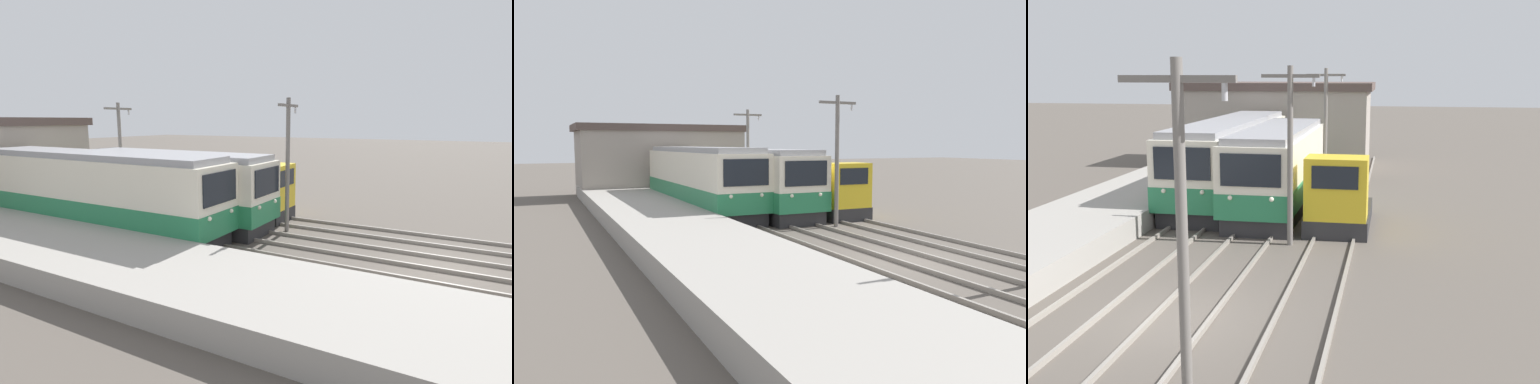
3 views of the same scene
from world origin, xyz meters
TOP-DOWN VIEW (x-y plane):
  - ground_plane at (0.00, 0.00)m, footprint 200.00×200.00m
  - platform_left at (-6.25, 0.00)m, footprint 4.50×54.00m
  - track_left at (-2.60, 0.00)m, footprint 1.54×60.00m
  - track_center at (0.20, 0.00)m, footprint 1.54×60.00m
  - track_right at (3.20, 0.00)m, footprint 1.54×60.00m
  - commuter_train_left at (-2.60, 15.07)m, footprint 2.84×14.32m
  - commuter_train_center at (0.20, 12.79)m, footprint 2.84×11.01m
  - shunting_locomotive at (3.20, 9.86)m, footprint 2.40×4.82m
  - catenary_mast_mid at (1.71, 7.04)m, footprint 2.00×0.20m
  - catenary_mast_far at (1.71, 17.93)m, footprint 2.00×0.20m

SIDE VIEW (x-z plane):
  - ground_plane at x=0.00m, z-range 0.00..0.00m
  - track_left at x=-2.60m, z-range 0.00..0.14m
  - track_center at x=0.20m, z-range 0.00..0.14m
  - track_right at x=3.20m, z-range 0.00..0.14m
  - platform_left at x=-6.25m, z-range 0.00..0.85m
  - shunting_locomotive at x=3.20m, z-range -0.29..2.71m
  - commuter_train_center at x=0.20m, z-range -0.13..3.56m
  - commuter_train_left at x=-2.60m, z-range -0.14..3.66m
  - catenary_mast_mid at x=1.71m, z-range 0.31..6.59m
  - catenary_mast_far at x=1.71m, z-range 0.31..6.59m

